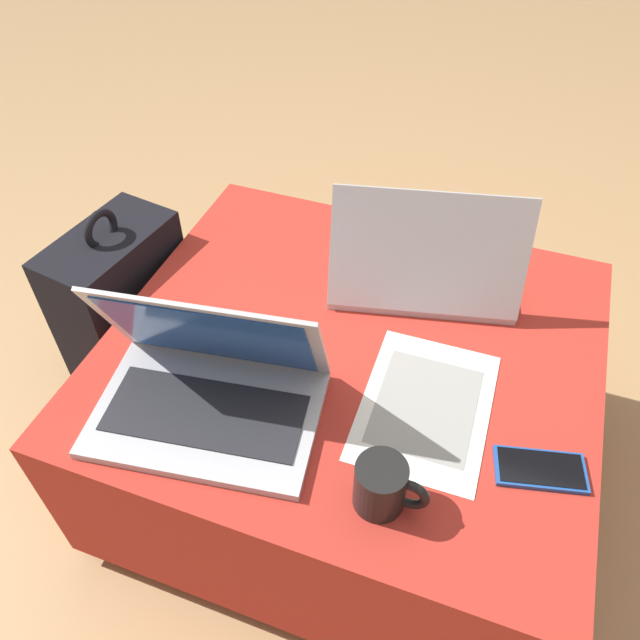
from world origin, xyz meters
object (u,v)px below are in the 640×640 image
object	(u,v)px
laptop_near	(209,386)
paper_sheet	(426,406)
coffee_mug	(383,486)
cell_phone	(540,469)
laptop_far	(423,268)
backpack	(126,320)

from	to	relation	value
laptop_near	paper_sheet	world-z (taller)	laptop_near
coffee_mug	cell_phone	bearing A→B (deg)	31.55
laptop_far	paper_sheet	xyz separation A→B (m)	(0.08, -0.29, -0.05)
cell_phone	coffee_mug	world-z (taller)	coffee_mug
laptop_far	cell_phone	xyz separation A→B (m)	(0.27, -0.35, -0.05)
laptop_far	backpack	world-z (taller)	laptop_far
laptop_far	paper_sheet	bearing A→B (deg)	92.45
backpack	paper_sheet	size ratio (longest dim) A/B	1.78
laptop_near	cell_phone	size ratio (longest dim) A/B	2.64
backpack	paper_sheet	world-z (taller)	backpack
cell_phone	laptop_far	bearing A→B (deg)	24.74
paper_sheet	coffee_mug	size ratio (longest dim) A/B	2.68
laptop_near	paper_sheet	size ratio (longest dim) A/B	1.32
laptop_near	backpack	bearing A→B (deg)	137.11
cell_phone	laptop_near	bearing A→B (deg)	83.21
paper_sheet	cell_phone	bearing A→B (deg)	-18.35
laptop_near	paper_sheet	distance (m)	0.36
backpack	laptop_near	bearing A→B (deg)	64.30
laptop_near	paper_sheet	bearing A→B (deg)	11.22
coffee_mug	backpack	bearing A→B (deg)	154.12
paper_sheet	coffee_mug	distance (m)	0.20
backpack	coffee_mug	size ratio (longest dim) A/B	4.78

